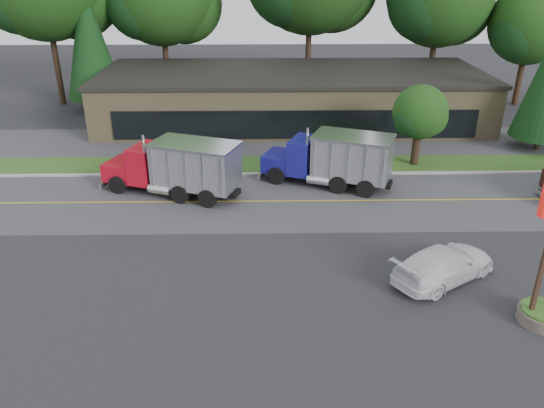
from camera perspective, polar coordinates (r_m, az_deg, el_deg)
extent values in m
plane|color=#36363B|center=(23.44, 0.39, -9.02)|extent=(140.00, 140.00, 0.00)
cube|color=#515156|center=(31.29, 0.00, 0.29)|extent=(60.00, 8.00, 0.02)
cube|color=gold|center=(31.29, 0.00, 0.29)|extent=(60.00, 0.12, 0.01)
cube|color=#9E9E99|center=(35.14, -0.12, 3.17)|extent=(60.00, 0.30, 0.12)
cube|color=#315F20|center=(36.82, -0.16, 4.22)|extent=(60.00, 3.40, 0.03)
cube|color=#515156|center=(41.52, -0.26, 6.69)|extent=(60.00, 7.00, 0.02)
cube|color=#8C7A56|center=(46.80, 2.13, 11.36)|extent=(32.00, 12.00, 4.00)
cylinder|color=#6B6054|center=(23.94, 27.06, -10.68)|extent=(1.90, 1.90, 0.50)
cylinder|color=#315F20|center=(23.77, 27.20, -10.09)|extent=(1.70, 1.70, 0.10)
cube|color=#332116|center=(22.51, 27.10, -5.90)|extent=(0.16, 0.16, 5.00)
cylinder|color=#382619|center=(55.86, -22.01, 13.07)|extent=(0.56, 0.56, 6.25)
cylinder|color=#382619|center=(55.21, -11.22, 13.84)|extent=(0.56, 0.56, 5.47)
sphere|color=#1A3A0F|center=(55.32, -9.53, 20.46)|extent=(7.51, 7.51, 7.51)
sphere|color=black|center=(53.74, -13.75, 20.33)|extent=(6.88, 6.88, 6.88)
cylinder|color=#382619|center=(54.47, 3.88, 14.65)|extent=(0.56, 0.56, 6.51)
cylinder|color=#382619|center=(55.90, 16.65, 13.39)|extent=(0.56, 0.56, 5.42)
sphere|color=#1A3A0F|center=(56.84, 18.98, 19.56)|extent=(7.44, 7.44, 7.44)
sphere|color=black|center=(53.72, 16.16, 19.98)|extent=(6.82, 6.82, 6.82)
cylinder|color=#382619|center=(57.11, 24.97, 11.65)|extent=(0.56, 0.56, 4.05)
sphere|color=#1A3A0F|center=(56.30, 26.02, 17.06)|extent=(7.41, 7.41, 7.41)
sphere|color=#1A3A0F|center=(57.84, 26.73, 16.14)|extent=(5.56, 5.56, 5.56)
sphere|color=black|center=(55.25, 25.08, 16.38)|extent=(5.10, 5.10, 5.10)
cylinder|color=#382619|center=(53.28, -18.18, 10.20)|extent=(0.44, 0.44, 1.00)
cone|color=black|center=(52.20, -19.07, 16.40)|extent=(5.09, 5.09, 10.42)
cylinder|color=#382619|center=(44.47, 26.65, 5.92)|extent=(0.44, 0.44, 1.00)
cylinder|color=#382619|center=(37.95, 15.19, 5.58)|extent=(0.56, 0.56, 1.99)
sphere|color=#1A3A0F|center=(37.17, 15.66, 9.50)|extent=(3.65, 3.65, 3.65)
sphere|color=#1A3A0F|center=(37.91, 16.40, 8.99)|extent=(2.73, 2.73, 2.73)
sphere|color=black|center=(36.79, 14.88, 8.88)|extent=(2.51, 2.51, 2.51)
cube|color=black|center=(32.64, -10.27, 2.05)|extent=(7.97, 3.75, 0.28)
cube|color=#B70D20|center=(34.23, -15.53, 3.62)|extent=(2.62, 2.83, 1.10)
cube|color=#B70D20|center=(33.18, -13.37, 4.29)|extent=(2.16, 2.74, 2.20)
cube|color=black|center=(33.37, -14.34, 5.04)|extent=(0.78, 1.99, 0.90)
cube|color=silver|center=(31.46, -8.21, 4.16)|extent=(5.42, 4.03, 2.50)
cube|color=silver|center=(31.03, -8.35, 6.40)|extent=(5.61, 4.22, 0.12)
cylinder|color=black|center=(35.21, -14.17, 3.42)|extent=(1.15, 0.71, 1.10)
cylinder|color=black|center=(33.47, -16.25, 2.01)|extent=(1.15, 0.71, 1.10)
cylinder|color=black|center=(32.80, -6.60, 2.41)|extent=(1.15, 0.71, 1.10)
cylinder|color=black|center=(30.93, -8.41, 0.85)|extent=(1.15, 0.71, 1.10)
cube|color=black|center=(33.61, 6.25, 3.01)|extent=(7.52, 3.81, 0.28)
cube|color=navy|center=(34.33, 0.88, 4.63)|extent=(2.57, 2.82, 1.10)
cube|color=navy|center=(33.67, 3.31, 5.26)|extent=(2.14, 2.73, 2.20)
cube|color=black|center=(33.71, 2.37, 6.02)|extent=(0.84, 1.97, 0.90)
cube|color=silver|center=(32.81, 8.63, 5.02)|extent=(5.21, 4.04, 2.50)
cube|color=silver|center=(32.39, 8.78, 7.18)|extent=(5.40, 4.24, 0.12)
cylinder|color=black|center=(35.49, 1.77, 4.37)|extent=(1.15, 0.74, 1.10)
cylinder|color=black|center=(33.47, 0.47, 3.07)|extent=(1.15, 0.74, 1.10)
cylinder|color=black|center=(34.32, 9.46, 3.29)|extent=(1.15, 0.74, 1.10)
cylinder|color=black|center=(32.23, 8.59, 1.87)|extent=(1.15, 0.74, 1.10)
imported|color=white|center=(24.85, 18.03, -6.16)|extent=(5.59, 4.67, 1.53)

